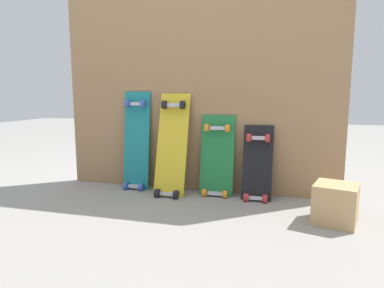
# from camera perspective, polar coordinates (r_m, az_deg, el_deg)

# --- Properties ---
(ground_plane) EXTENTS (12.00, 12.00, 0.00)m
(ground_plane) POSITION_cam_1_polar(r_m,az_deg,el_deg) (2.43, 0.43, -8.12)
(ground_plane) COLOR gray
(plywood_wall_panel) EXTENTS (1.98, 0.04, 1.61)m
(plywood_wall_panel) POSITION_cam_1_polar(r_m,az_deg,el_deg) (2.39, 0.89, 11.10)
(plywood_wall_panel) COLOR #99724C
(plywood_wall_panel) RESTS_ON ground
(skateboard_teal) EXTENTS (0.20, 0.15, 0.78)m
(skateboard_teal) POSITION_cam_1_polar(r_m,az_deg,el_deg) (2.49, -9.40, -0.20)
(skateboard_teal) COLOR #197A7F
(skateboard_teal) RESTS_ON ground
(skateboard_yellow) EXTENTS (0.22, 0.27, 0.77)m
(skateboard_yellow) POSITION_cam_1_polar(r_m,az_deg,el_deg) (2.33, -3.48, -0.89)
(skateboard_yellow) COLOR gold
(skateboard_yellow) RESTS_ON ground
(skateboard_green) EXTENTS (0.23, 0.16, 0.62)m
(skateboard_green) POSITION_cam_1_polar(r_m,az_deg,el_deg) (2.32, 4.25, -2.83)
(skateboard_green) COLOR #1E7238
(skateboard_green) RESTS_ON ground
(skateboard_black) EXTENTS (0.20, 0.20, 0.56)m
(skateboard_black) POSITION_cam_1_polar(r_m,az_deg,el_deg) (2.27, 11.00, -4.02)
(skateboard_black) COLOR black
(skateboard_black) RESTS_ON ground
(wooden_crate) EXTENTS (0.27, 0.27, 0.22)m
(wooden_crate) POSITION_cam_1_polar(r_m,az_deg,el_deg) (2.00, 23.16, -9.28)
(wooden_crate) COLOR tan
(wooden_crate) RESTS_ON ground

